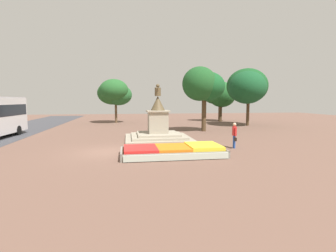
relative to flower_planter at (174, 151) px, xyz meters
The scene contains 8 objects.
ground_plane 4.29m from the flower_planter, 156.05° to the left, with size 90.85×90.85×0.00m, color brown.
flower_planter is the anchor object (origin of this frame).
statue_monument 6.72m from the flower_planter, 91.54° to the left, with size 5.42×5.42×4.63m.
pedestrian_with_handbag 4.93m from the flower_planter, 21.34° to the left, with size 0.27×0.73×1.75m.
park_tree_far_left 21.68m from the flower_planter, 53.45° to the left, with size 5.64×6.86×7.39m.
park_tree_behind_statue 13.40m from the flower_planter, 65.85° to the left, with size 4.56×4.48×6.71m.
park_tree_far_right 26.66m from the flower_planter, 64.69° to the left, with size 5.23×4.45×6.40m.
park_tree_street_side 24.00m from the flower_planter, 100.93° to the left, with size 4.93×5.21×6.20m.
Camera 1 is at (1.23, -16.88, 3.32)m, focal length 28.00 mm.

